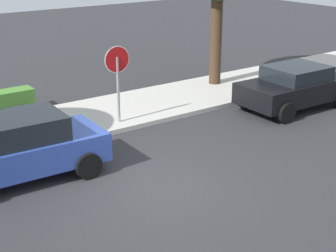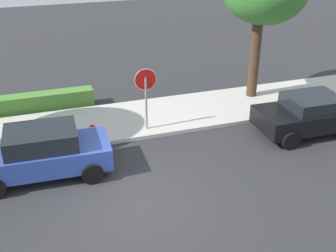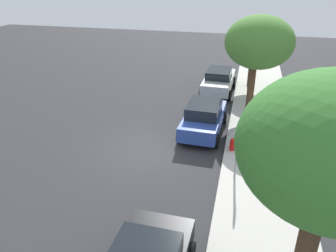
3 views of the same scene
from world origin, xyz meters
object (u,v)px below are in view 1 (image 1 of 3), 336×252
object	(u,v)px
stop_sign	(118,72)
parked_car_blue	(17,148)
parked_car_black	(295,86)
fire_hydrant	(61,131)

from	to	relation	value
stop_sign	parked_car_blue	world-z (taller)	stop_sign
parked_car_blue	parked_car_black	world-z (taller)	parked_car_blue
parked_car_blue	fire_hydrant	bearing A→B (deg)	41.03
stop_sign	parked_car_blue	xyz separation A→B (m)	(-3.72, -1.74, -0.89)
parked_car_blue	parked_car_black	size ratio (longest dim) A/B	1.03
stop_sign	parked_car_black	bearing A→B (deg)	-18.46
stop_sign	fire_hydrant	size ratio (longest dim) A/B	3.40
parked_car_blue	parked_car_black	bearing A→B (deg)	-0.75
parked_car_black	stop_sign	bearing A→B (deg)	161.54
stop_sign	fire_hydrant	world-z (taller)	stop_sign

